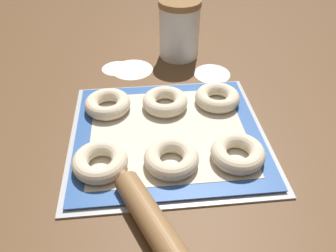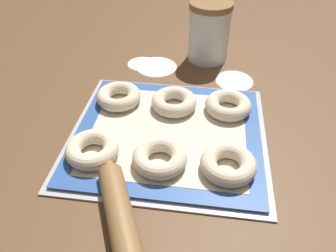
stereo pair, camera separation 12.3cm
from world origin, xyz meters
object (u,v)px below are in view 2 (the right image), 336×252
object	(u,v)px
bagel_back_center	(174,102)
rolling_pin	(125,239)
bagel_front_center	(160,158)
bagel_back_left	(119,96)
bagel_front_right	(228,164)
baking_tray	(168,134)
flour_canister	(209,31)
bagel_back_right	(228,105)
bagel_front_left	(92,149)

from	to	relation	value
bagel_back_center	rolling_pin	bearing A→B (deg)	-95.12
bagel_front_center	bagel_back_left	size ratio (longest dim) A/B	1.00
bagel_front_right	baking_tray	bearing A→B (deg)	143.41
bagel_front_center	bagel_front_right	world-z (taller)	same
flour_canister	baking_tray	bearing A→B (deg)	-100.78
bagel_back_left	flour_canister	size ratio (longest dim) A/B	0.63
bagel_back_center	rolling_pin	distance (m)	0.35
bagel_front_right	bagel_back_right	distance (m)	0.18
bagel_front_left	flour_canister	size ratio (longest dim) A/B	0.63
bagel_front_right	bagel_back_left	size ratio (longest dim) A/B	1.00
bagel_front_right	bagel_back_center	bearing A→B (deg)	124.29
bagel_back_right	rolling_pin	bearing A→B (deg)	-113.57
bagel_front_center	rolling_pin	xyz separation A→B (m)	(-0.03, -0.17, -0.00)
bagel_back_left	bagel_back_right	distance (m)	0.25
bagel_front_right	flour_canister	bearing A→B (deg)	97.35
bagel_front_left	bagel_back_center	distance (m)	0.22
bagel_front_center	bagel_front_left	bearing A→B (deg)	178.16
baking_tray	bagel_back_center	xyz separation A→B (m)	(0.00, 0.09, 0.02)
baking_tray	bagel_back_right	size ratio (longest dim) A/B	3.97
bagel_back_left	bagel_back_right	bearing A→B (deg)	-0.05
bagel_back_left	flour_canister	bearing A→B (deg)	53.14
bagel_front_center	rolling_pin	size ratio (longest dim) A/B	0.29
bagel_back_center	bagel_back_right	size ratio (longest dim) A/B	1.00
baking_tray	bagel_back_center	world-z (taller)	bagel_back_center
baking_tray	bagel_back_right	world-z (taller)	bagel_back_right
bagel_front_left	rolling_pin	bearing A→B (deg)	-58.62
bagel_front_center	bagel_back_right	size ratio (longest dim) A/B	1.00
bagel_back_center	baking_tray	bearing A→B (deg)	-91.28
bagel_front_left	bagel_back_center	xyz separation A→B (m)	(0.14, 0.18, 0.00)
bagel_front_right	bagel_back_center	distance (m)	0.22
bagel_front_right	bagel_back_center	world-z (taller)	same
bagel_back_center	bagel_back_right	bearing A→B (deg)	1.68
rolling_pin	flour_canister	bearing A→B (deg)	81.09
bagel_back_center	bagel_back_left	bearing A→B (deg)	178.33
bagel_front_center	flour_canister	size ratio (longest dim) A/B	0.63
baking_tray	bagel_front_left	bearing A→B (deg)	-146.76
bagel_back_center	flour_canister	world-z (taller)	flour_canister
rolling_pin	bagel_front_center	bearing A→B (deg)	81.18
bagel_back_right	bagel_back_left	bearing A→B (deg)	179.95
baking_tray	rolling_pin	distance (m)	0.27
baking_tray	bagel_front_right	size ratio (longest dim) A/B	3.97
bagel_back_right	flour_canister	world-z (taller)	flour_canister
bagel_front_right	rolling_pin	size ratio (longest dim) A/B	0.29
baking_tray	bagel_front_right	distance (m)	0.16
bagel_front_center	bagel_back_left	world-z (taller)	same
bagel_back_right	rolling_pin	world-z (taller)	rolling_pin
bagel_back_right	flour_canister	xyz separation A→B (m)	(-0.06, 0.26, 0.06)
bagel_front_center	rolling_pin	world-z (taller)	rolling_pin
baking_tray	flour_canister	xyz separation A→B (m)	(0.07, 0.35, 0.08)
baking_tray	bagel_back_center	size ratio (longest dim) A/B	3.97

